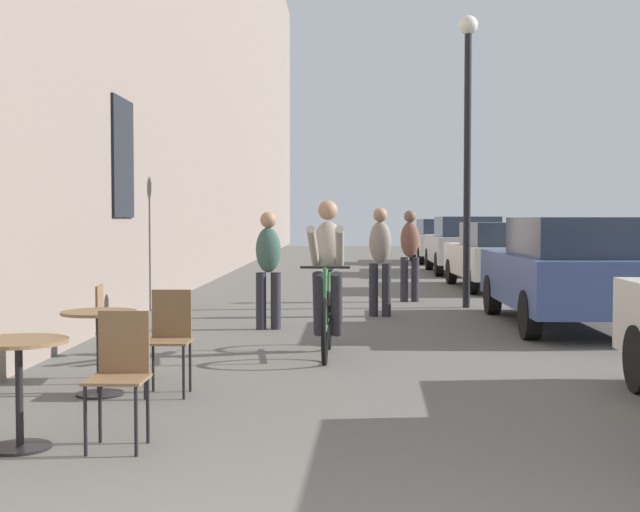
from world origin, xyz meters
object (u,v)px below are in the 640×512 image
object	(u,v)px
cafe_chair_mid_toward_wall	(169,334)
pedestrian_far	(410,250)
cafe_table_mid	(99,334)
cafe_chair_mid_toward_street	(111,325)
cafe_table_near	(19,370)
parked_car_second	(570,270)
parked_car_third	(497,255)
parked_car_fourth	(464,244)
cafe_chair_near_toward_street	(120,369)
pedestrian_mid	(380,255)
street_lamp	(468,123)
pedestrian_near	(268,263)
parked_car_fifth	(440,240)
cyclist_on_bicycle	(327,281)

from	to	relation	value
cafe_chair_mid_toward_wall	pedestrian_far	bearing A→B (deg)	71.80
cafe_table_mid	cafe_chair_mid_toward_street	size ratio (longest dim) A/B	0.81
cafe_table_near	parked_car_second	distance (m)	8.33
cafe_table_mid	parked_car_third	distance (m)	12.31
parked_car_fourth	cafe_table_near	bearing A→B (deg)	-106.76
cafe_chair_near_toward_street	pedestrian_mid	world-z (taller)	pedestrian_mid
street_lamp	pedestrian_near	bearing A→B (deg)	-136.59
cafe_chair_mid_toward_wall	parked_car_fifth	distance (m)	22.49
pedestrian_near	pedestrian_far	distance (m)	4.51
cafe_chair_near_toward_street	parked_car_third	world-z (taller)	parked_car_third
pedestrian_far	street_lamp	xyz separation A→B (m)	(0.88, -0.98, 2.17)
cyclist_on_bicycle	cafe_chair_near_toward_street	bearing A→B (deg)	-108.40
cafe_chair_mid_toward_street	parked_car_third	bearing A→B (deg)	62.43
cyclist_on_bicycle	parked_car_fourth	world-z (taller)	cyclist_on_bicycle
cafe_chair_mid_toward_street	pedestrian_near	distance (m)	3.90
pedestrian_near	cafe_chair_mid_toward_wall	bearing A→B (deg)	-96.35
pedestrian_far	cafe_chair_near_toward_street	bearing A→B (deg)	-105.11
pedestrian_far	parked_car_second	bearing A→B (deg)	-61.25
cafe_chair_near_toward_street	cyclist_on_bicycle	distance (m)	4.12
pedestrian_mid	parked_car_fourth	size ratio (longest dim) A/B	0.38
pedestrian_near	parked_car_third	xyz separation A→B (m)	(4.30, 6.71, -0.16)
cafe_table_near	cafe_chair_mid_toward_street	distance (m)	2.36
pedestrian_mid	parked_car_second	world-z (taller)	pedestrian_mid
cafe_chair_mid_toward_wall	cyclist_on_bicycle	xyz separation A→B (m)	(1.32, 2.19, 0.29)
cafe_chair_mid_toward_wall	cyclist_on_bicycle	world-z (taller)	cyclist_on_bicycle
cafe_table_near	street_lamp	xyz separation A→B (m)	(4.20, 9.00, 2.59)
parked_car_second	parked_car_fifth	distance (m)	17.30
cafe_table_near	pedestrian_near	distance (m)	6.18
cafe_table_near	cafe_chair_mid_toward_wall	distance (m)	1.89
cafe_chair_mid_toward_street	pedestrian_near	bearing A→B (deg)	72.94
parked_car_fourth	parked_car_third	bearing A→B (deg)	-90.59
cafe_table_mid	parked_car_second	world-z (taller)	parked_car_second
pedestrian_far	parked_car_third	bearing A→B (deg)	53.28
pedestrian_near	pedestrian_mid	bearing A→B (deg)	44.95
cafe_table_mid	pedestrian_near	world-z (taller)	pedestrian_near
parked_car_fourth	cafe_chair_near_toward_street	bearing A→B (deg)	-104.93
cafe_table_near	cafe_table_mid	bearing A→B (deg)	88.74
cafe_table_near	cyclist_on_bicycle	xyz separation A→B (m)	(1.94, 3.97, 0.29)
cafe_chair_mid_toward_wall	cafe_chair_near_toward_street	bearing A→B (deg)	-89.30
pedestrian_mid	parked_car_fifth	bearing A→B (deg)	80.35
cafe_table_near	pedestrian_far	size ratio (longest dim) A/B	0.43
parked_car_third	parked_car_fourth	size ratio (longest dim) A/B	0.92
pedestrian_mid	parked_car_second	bearing A→B (deg)	-24.90
cafe_table_mid	parked_car_second	distance (m)	7.06
pedestrian_near	parked_car_fifth	distance (m)	18.21
cafe_chair_near_toward_street	parked_car_third	distance (m)	13.57
cafe_chair_near_toward_street	parked_car_third	bearing A→B (deg)	69.46
pedestrian_mid	parked_car_third	distance (m)	5.81
pedestrian_mid	pedestrian_far	distance (m)	2.42
cyclist_on_bicycle	parked_car_third	size ratio (longest dim) A/B	0.43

